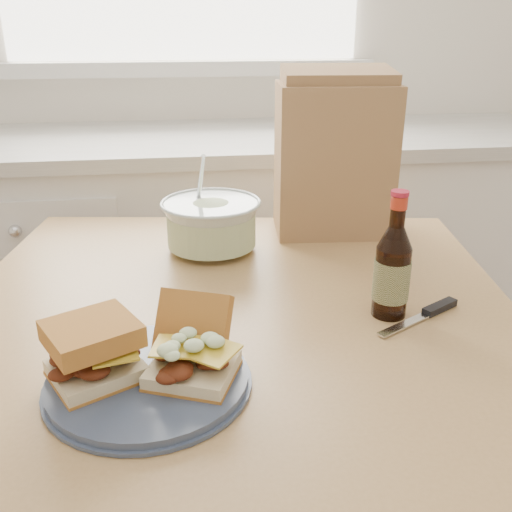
{
  "coord_description": "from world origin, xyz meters",
  "views": [
    {
      "loc": [
        -0.05,
        -0.14,
        1.28
      ],
      "look_at": [
        0.07,
        0.77,
        0.9
      ],
      "focal_mm": 40.0,
      "sensor_mm": 36.0,
      "label": 1
    }
  ],
  "objects": [
    {
      "name": "sandwich_right",
      "position": [
        -0.05,
        0.53,
        0.87
      ],
      "size": [
        0.14,
        0.18,
        0.09
      ],
      "rotation": [
        0.0,
        0.0,
        -0.39
      ],
      "color": "beige",
      "rests_on": "plate"
    },
    {
      "name": "knife",
      "position": [
        0.36,
        0.66,
        0.83
      ],
      "size": [
        0.17,
        0.11,
        0.01
      ],
      "rotation": [
        0.0,
        0.0,
        0.51
      ],
      "color": "silver",
      "rests_on": "dining_table"
    },
    {
      "name": "cabinet_run",
      "position": [
        -0.0,
        1.7,
        0.47
      ],
      "size": [
        2.5,
        0.64,
        0.94
      ],
      "color": "white",
      "rests_on": "ground"
    },
    {
      "name": "paper_bag",
      "position": [
        0.3,
        1.09,
        0.99
      ],
      "size": [
        0.27,
        0.19,
        0.34
      ],
      "primitive_type": "cube",
      "rotation": [
        0.0,
        0.0,
        -0.09
      ],
      "color": "#A88051",
      "rests_on": "dining_table"
    },
    {
      "name": "beer_bottle",
      "position": [
        0.29,
        0.67,
        0.9
      ],
      "size": [
        0.06,
        0.06,
        0.22
      ],
      "rotation": [
        0.0,
        0.0,
        -0.11
      ],
      "color": "black",
      "rests_on": "dining_table"
    },
    {
      "name": "sandwich_left",
      "position": [
        -0.18,
        0.52,
        0.88
      ],
      "size": [
        0.15,
        0.14,
        0.08
      ],
      "rotation": [
        0.0,
        0.0,
        0.49
      ],
      "color": "beige",
      "rests_on": "plate"
    },
    {
      "name": "dining_table",
      "position": [
        0.03,
        0.72,
        0.7
      ],
      "size": [
        1.12,
        1.12,
        0.82
      ],
      "rotation": [
        0.0,
        0.0,
        -0.15
      ],
      "color": "tan",
      "rests_on": "ground"
    },
    {
      "name": "coleslaw_bowl",
      "position": [
        0.01,
        1.0,
        0.87
      ],
      "size": [
        0.21,
        0.21,
        0.21
      ],
      "color": "silver",
      "rests_on": "dining_table"
    },
    {
      "name": "plate",
      "position": [
        -0.11,
        0.52,
        0.83
      ],
      "size": [
        0.27,
        0.27,
        0.02
      ],
      "primitive_type": "cylinder",
      "color": "#3C4861",
      "rests_on": "dining_table"
    }
  ]
}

